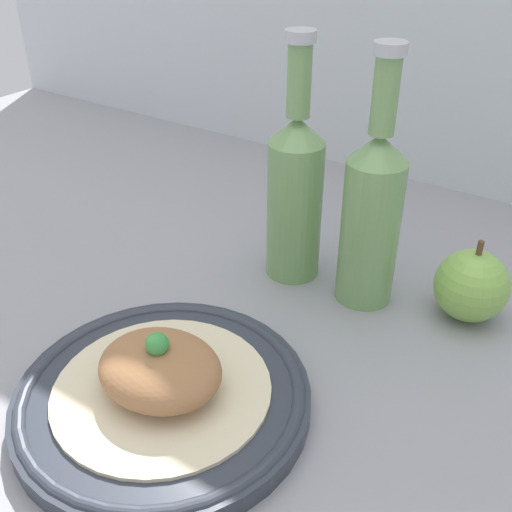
{
  "coord_description": "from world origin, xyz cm",
  "views": [
    {
      "loc": [
        31.57,
        -35.89,
        40.5
      ],
      "look_at": [
        4.3,
        5.15,
        9.95
      ],
      "focal_mm": 42.0,
      "sensor_mm": 36.0,
      "label": 1
    }
  ],
  "objects": [
    {
      "name": "apple",
      "position": [
        21.58,
        20.96,
        3.99
      ],
      "size": [
        7.96,
        7.96,
        9.48
      ],
      "color": "#84B74C",
      "rests_on": "ground_plane"
    },
    {
      "name": "cider_bottle_left",
      "position": [
        1.02,
        18.15,
        10.83
      ],
      "size": [
        6.44,
        6.44,
        28.43
      ],
      "color": "#729E5B",
      "rests_on": "ground_plane"
    },
    {
      "name": "plated_food",
      "position": [
        2.84,
        -7.85,
        4.01
      ],
      "size": [
        19.62,
        19.62,
        6.44
      ],
      "color": "beige",
      "rests_on": "plate"
    },
    {
      "name": "plate",
      "position": [
        2.84,
        -7.85,
        1.24
      ],
      "size": [
        26.73,
        26.73,
        2.32
      ],
      "color": "#2D333D",
      "rests_on": "ground_plane"
    },
    {
      "name": "ground_plane",
      "position": [
        0.0,
        0.0,
        -2.0
      ],
      "size": [
        180.0,
        110.0,
        4.0
      ],
      "primitive_type": "cube",
      "color": "gray"
    },
    {
      "name": "cider_bottle_right",
      "position": [
        10.51,
        18.15,
        10.83
      ],
      "size": [
        6.44,
        6.44,
        28.43
      ],
      "color": "#729E5B",
      "rests_on": "ground_plane"
    }
  ]
}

